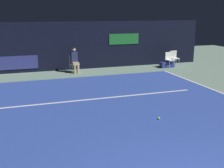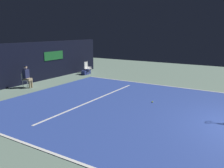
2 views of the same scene
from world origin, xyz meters
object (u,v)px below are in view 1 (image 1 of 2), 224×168
object	(u,v)px
courtside_chair_near	(170,59)
tennis_ball	(159,118)
equipment_bag	(167,65)
line_judge_on_chair	(74,60)
courtside_chair_far	(174,57)

from	to	relation	value
courtside_chair_near	tennis_ball	xyz separation A→B (m)	(-4.47, -7.24, -0.46)
tennis_ball	equipment_bag	world-z (taller)	equipment_bag
line_judge_on_chair	courtside_chair_far	bearing A→B (deg)	1.09
line_judge_on_chair	tennis_ball	world-z (taller)	line_judge_on_chair
line_judge_on_chair	courtside_chair_near	bearing A→B (deg)	-3.29
line_judge_on_chair	equipment_bag	bearing A→B (deg)	-3.08
courtside_chair_near	equipment_bag	size ratio (longest dim) A/B	1.05
courtside_chair_far	tennis_ball	distance (m)	9.19
line_judge_on_chair	tennis_ball	xyz separation A→B (m)	(0.98, -7.56, -0.64)
courtside_chair_near	courtside_chair_far	bearing A→B (deg)	37.20
equipment_bag	line_judge_on_chair	bearing A→B (deg)	172.91
line_judge_on_chair	tennis_ball	size ratio (longest dim) A/B	19.41
line_judge_on_chair	equipment_bag	size ratio (longest dim) A/B	1.57
courtside_chair_far	equipment_bag	distance (m)	0.87
courtside_chair_near	tennis_ball	distance (m)	8.53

